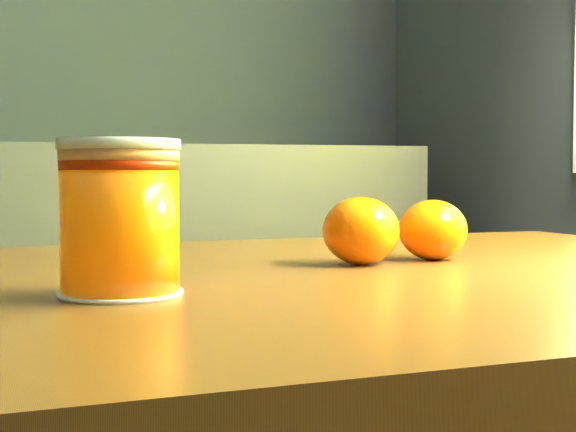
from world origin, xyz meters
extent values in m
cube|color=brown|center=(1.03, 0.19, 0.73)|extent=(1.06, 0.80, 0.04)
cylinder|color=#F56504|center=(0.84, 0.09, 0.80)|extent=(0.08, 0.08, 0.10)
cylinder|color=tan|center=(0.84, 0.09, 0.85)|extent=(0.08, 0.08, 0.01)
cylinder|color=silver|center=(0.84, 0.09, 0.86)|extent=(0.09, 0.09, 0.01)
ellipsoid|color=#FF6A05|center=(1.08, 0.23, 0.78)|extent=(0.08, 0.08, 0.06)
ellipsoid|color=#FF6A05|center=(1.16, 0.25, 0.78)|extent=(0.07, 0.07, 0.06)
camera|label=1|loc=(0.81, -0.49, 0.84)|focal=50.00mm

